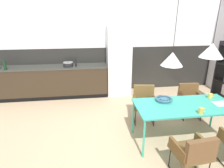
# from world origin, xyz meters

# --- Properties ---
(ground_plane) EXTENTS (9.07, 9.07, 0.00)m
(ground_plane) POSITION_xyz_m (0.00, 0.00, 0.00)
(ground_plane) COLOR tan
(back_wall_splashback_dark) EXTENTS (6.97, 0.12, 1.36)m
(back_wall_splashback_dark) POSITION_xyz_m (0.00, 2.93, 0.68)
(back_wall_splashback_dark) COLOR #252523
(back_wall_splashback_dark) RESTS_ON ground
(back_wall_panel_upper) EXTENTS (6.97, 0.12, 1.36)m
(back_wall_panel_upper) POSITION_xyz_m (0.00, 2.93, 2.04)
(back_wall_panel_upper) COLOR silver
(back_wall_panel_upper) RESTS_ON back_wall_splashback_dark
(kitchen_counter) EXTENTS (3.24, 0.63, 0.91)m
(kitchen_counter) POSITION_xyz_m (-1.73, 2.57, 0.46)
(kitchen_counter) COLOR #33271B
(kitchen_counter) RESTS_ON ground
(refrigerator_column) EXTENTS (0.68, 0.60, 2.00)m
(refrigerator_column) POSITION_xyz_m (0.24, 2.57, 1.00)
(refrigerator_column) COLOR silver
(refrigerator_column) RESTS_ON ground
(dining_table) EXTENTS (1.80, 0.82, 0.75)m
(dining_table) POSITION_xyz_m (1.04, 0.05, 0.70)
(dining_table) COLOR teal
(dining_table) RESTS_ON ground
(armchair_head_of_table) EXTENTS (0.52, 0.51, 0.77)m
(armchair_head_of_table) POSITION_xyz_m (1.66, 0.95, 0.50)
(armchair_head_of_table) COLOR brown
(armchair_head_of_table) RESTS_ON ground
(armchair_facing_counter) EXTENTS (0.53, 0.52, 0.74)m
(armchair_facing_counter) POSITION_xyz_m (0.76, -0.82, 0.47)
(armchair_facing_counter) COLOR brown
(armchair_facing_counter) RESTS_ON ground
(armchair_near_window) EXTENTS (0.55, 0.54, 0.81)m
(armchair_near_window) POSITION_xyz_m (0.54, 0.88, 0.51)
(armchair_near_window) COLOR brown
(armchair_near_window) RESTS_ON ground
(fruit_bowl) EXTENTS (0.32, 0.32, 0.06)m
(fruit_bowl) POSITION_xyz_m (0.72, 0.26, 0.79)
(fruit_bowl) COLOR #33607F
(fruit_bowl) RESTS_ON dining_table
(open_book) EXTENTS (0.25, 0.20, 0.02)m
(open_book) POSITION_xyz_m (1.71, -0.00, 0.75)
(open_book) COLOR white
(open_book) RESTS_ON dining_table
(mug_wide_latte) EXTENTS (0.13, 0.09, 0.10)m
(mug_wide_latte) POSITION_xyz_m (1.67, 0.27, 0.79)
(mug_wide_latte) COLOR gold
(mug_wide_latte) RESTS_ON dining_table
(mug_tall_blue) EXTENTS (0.12, 0.08, 0.11)m
(mug_tall_blue) POSITION_xyz_m (1.13, -0.29, 0.80)
(mug_tall_blue) COLOR gold
(mug_tall_blue) RESTS_ON dining_table
(cooking_pot) EXTENTS (0.28, 0.28, 0.15)m
(cooking_pot) POSITION_xyz_m (-1.22, 2.50, 0.97)
(cooking_pot) COLOR black
(cooking_pot) RESTS_ON kitchen_counter
(bottle_oil_tall) EXTENTS (0.07, 0.07, 0.28)m
(bottle_oil_tall) POSITION_xyz_m (-2.85, 2.37, 1.02)
(bottle_oil_tall) COLOR #0F3319
(bottle_oil_tall) RESTS_ON kitchen_counter
(bottle_vinegar_dark) EXTENTS (0.06, 0.06, 0.24)m
(bottle_vinegar_dark) POSITION_xyz_m (-1.01, 2.49, 1.01)
(bottle_vinegar_dark) COLOR black
(bottle_vinegar_dark) RESTS_ON kitchen_counter
(pendant_lamp_over_table_near) EXTENTS (0.35, 0.35, 1.18)m
(pendant_lamp_over_table_near) POSITION_xyz_m (0.68, 0.02, 1.61)
(pendant_lamp_over_table_near) COLOR black
(pendant_lamp_over_table_far) EXTENTS (0.39, 0.39, 1.08)m
(pendant_lamp_over_table_far) POSITION_xyz_m (1.40, 0.09, 1.72)
(pendant_lamp_over_table_far) COLOR black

